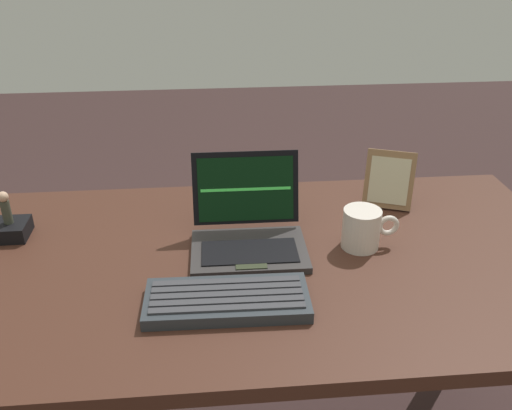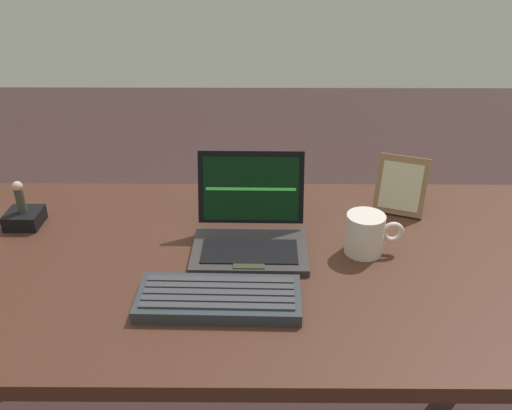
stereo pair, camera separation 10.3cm
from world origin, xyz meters
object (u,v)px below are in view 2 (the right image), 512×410
(figurine_stand, at_px, (25,218))
(figurine, at_px, (19,196))
(coffee_mug, at_px, (366,234))
(laptop_front, at_px, (250,231))
(external_keyboard, at_px, (219,298))
(photo_frame, at_px, (401,186))

(figurine_stand, distance_m, figurine, 0.06)
(coffee_mug, bearing_deg, laptop_front, 175.01)
(external_keyboard, xyz_separation_m, coffee_mug, (0.33, 0.20, 0.03))
(laptop_front, bearing_deg, figurine, 170.27)
(external_keyboard, height_order, figurine, figurine)
(photo_frame, distance_m, figurine, 0.97)
(laptop_front, height_order, external_keyboard, laptop_front)
(external_keyboard, bearing_deg, figurine_stand, 148.20)
(external_keyboard, distance_m, figurine_stand, 0.61)
(coffee_mug, bearing_deg, photo_frame, 58.09)
(figurine_stand, relative_size, figurine, 1.02)
(figurine_stand, bearing_deg, figurine, 90.00)
(external_keyboard, relative_size, coffee_mug, 2.46)
(external_keyboard, bearing_deg, laptop_front, 74.89)
(photo_frame, relative_size, figurine, 1.83)
(laptop_front, xyz_separation_m, external_keyboard, (-0.06, -0.22, -0.03))
(laptop_front, height_order, figurine_stand, laptop_front)
(photo_frame, height_order, figurine, photo_frame)
(external_keyboard, distance_m, photo_frame, 0.60)
(figurine_stand, bearing_deg, photo_frame, 4.53)
(figurine_stand, bearing_deg, external_keyboard, -31.80)
(laptop_front, bearing_deg, photo_frame, 24.12)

